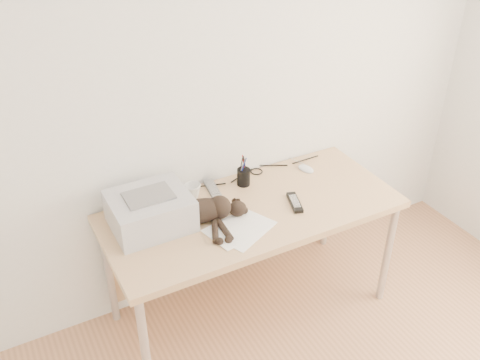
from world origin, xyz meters
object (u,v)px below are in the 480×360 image
desk (245,220)px  mouse (306,167)px  cat (196,213)px  printer (150,211)px  pen_cup (244,177)px  mug (193,191)px

desk → mouse: mouse is taller
cat → mouse: 0.81m
desk → cat: bearing=-168.6°
mouse → printer: bearing=171.5°
cat → mouse: (0.79, 0.17, -0.04)m
cat → mouse: cat is taller
printer → pen_cup: pen_cup is taller
desk → pen_cup: size_ratio=8.44×
printer → pen_cup: 0.61m
cat → pen_cup: 0.44m
pen_cup → mouse: bearing=-4.6°
cat → mug: cat is taller
printer → mouse: (1.00, 0.08, -0.07)m
pen_cup → printer: bearing=-169.0°
mug → printer: bearing=-155.7°
printer → cat: bearing=-23.5°
cat → desk: bearing=23.0°
printer → pen_cup: bearing=11.0°
printer → mug: (0.29, 0.13, -0.05)m
desk → printer: size_ratio=4.06×
desk → mouse: (0.48, 0.11, 0.15)m
desk → mug: mug is taller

